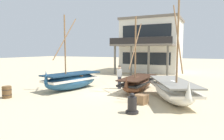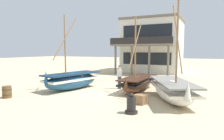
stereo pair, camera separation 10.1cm
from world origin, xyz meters
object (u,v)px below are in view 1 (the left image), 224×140
at_px(fishing_boat_near_left, 72,80).
at_px(harbor_building_main, 152,45).
at_px(wooden_barrel, 7,92).
at_px(cargo_crate, 141,99).
at_px(fisherman_by_hull, 119,77).
at_px(capstan_winch, 132,105).
at_px(fishing_boat_far_right, 173,90).
at_px(fishing_boat_centre_large, 138,83).

relative_size(fishing_boat_near_left, harbor_building_main, 0.56).
xyz_separation_m(fishing_boat_near_left, wooden_barrel, (-1.83, -3.80, -0.30)).
bearing_deg(cargo_crate, fisherman_by_hull, 129.21).
height_order(fisherman_by_hull, capstan_winch, fisherman_by_hull).
distance_m(fisherman_by_hull, wooden_barrel, 7.31).
xyz_separation_m(fishing_boat_far_right, cargo_crate, (-1.40, -1.32, -0.38)).
distance_m(fishing_boat_far_right, fisherman_by_hull, 4.50).
relative_size(fishing_boat_far_right, cargo_crate, 9.24).
relative_size(fishing_boat_near_left, capstan_winch, 5.61).
relative_size(capstan_winch, harbor_building_main, 0.10).
xyz_separation_m(capstan_winch, cargo_crate, (-0.11, 1.70, -0.12)).
bearing_deg(harbor_building_main, fishing_boat_near_left, -97.56).
distance_m(fishing_boat_near_left, fishing_boat_centre_large, 4.69).
relative_size(fishing_boat_near_left, wooden_barrel, 7.40).
bearing_deg(fishing_boat_centre_large, wooden_barrel, -139.78).
height_order(wooden_barrel, cargo_crate, wooden_barrel).
bearing_deg(harbor_building_main, capstan_winch, -78.25).
bearing_deg(harbor_building_main, fishing_boat_far_right, -71.56).
relative_size(capstan_winch, cargo_crate, 1.56).
height_order(cargo_crate, harbor_building_main, harbor_building_main).
relative_size(fishing_boat_far_right, harbor_building_main, 0.59).
bearing_deg(fishing_boat_near_left, fisherman_by_hull, 28.87).
bearing_deg(capstan_winch, fishing_boat_far_right, 66.98).
xyz_separation_m(fisherman_by_hull, harbor_building_main, (-1.03, 13.30, 2.60)).
distance_m(fishing_boat_far_right, wooden_barrel, 9.57).
bearing_deg(fishing_boat_centre_large, cargo_crate, -68.38).
distance_m(wooden_barrel, cargo_crate, 7.81).
height_order(capstan_winch, harbor_building_main, harbor_building_main).
height_order(fishing_boat_centre_large, fisherman_by_hull, fishing_boat_centre_large).
bearing_deg(fisherman_by_hull, harbor_building_main, 94.41).
relative_size(fisherman_by_hull, wooden_barrel, 2.41).
bearing_deg(fishing_boat_far_right, cargo_crate, -136.59).
height_order(fishing_boat_far_right, harbor_building_main, harbor_building_main).
relative_size(fishing_boat_far_right, capstan_winch, 5.91).
distance_m(fishing_boat_near_left, capstan_winch, 6.66).
distance_m(fishing_boat_centre_large, fishing_boat_far_right, 3.17).
height_order(fishing_boat_near_left, fishing_boat_centre_large, fishing_boat_near_left).
bearing_deg(fishing_boat_far_right, harbor_building_main, 108.44).
relative_size(fisherman_by_hull, capstan_winch, 1.83).
xyz_separation_m(fishing_boat_near_left, fishing_boat_centre_large, (4.44, 1.50, -0.10)).
distance_m(fisherman_by_hull, capstan_winch, 5.70).
xyz_separation_m(fishing_boat_centre_large, capstan_winch, (1.34, -4.80, -0.18)).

